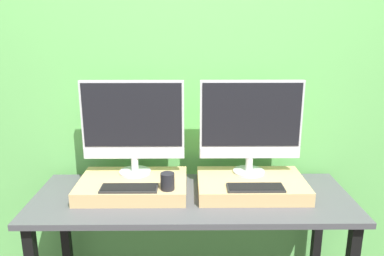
{
  "coord_description": "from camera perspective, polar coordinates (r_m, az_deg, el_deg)",
  "views": [
    {
      "loc": [
        -0.02,
        -1.51,
        1.6
      ],
      "look_at": [
        0.0,
        0.44,
        1.07
      ],
      "focal_mm": 35.0,
      "sensor_mm": 36.0,
      "label": 1
    }
  ],
  "objects": [
    {
      "name": "monitor_left",
      "position": [
        2.04,
        -8.98,
        0.63
      ],
      "size": [
        0.55,
        0.17,
        0.52
      ],
      "color": "silver",
      "rests_on": "wooden_riser_left"
    },
    {
      "name": "keyboard_right",
      "position": [
        1.93,
        9.66,
        -8.94
      ],
      "size": [
        0.29,
        0.1,
        0.01
      ],
      "color": "#2D2D2D",
      "rests_on": "wooden_riser_right"
    },
    {
      "name": "wooden_riser_left",
      "position": [
        2.06,
        -8.97,
        -8.67
      ],
      "size": [
        0.57,
        0.38,
        0.07
      ],
      "color": "tan",
      "rests_on": "workbench"
    },
    {
      "name": "workbench",
      "position": [
        2.04,
        0.04,
        -12.44
      ],
      "size": [
        1.67,
        0.59,
        0.74
      ],
      "color": "#47474C",
      "rests_on": "ground_plane"
    },
    {
      "name": "wall_back",
      "position": [
        2.2,
        -0.06,
        7.39
      ],
      "size": [
        8.0,
        0.04,
        2.6
      ],
      "color": "#66B75B",
      "rests_on": "ground_plane"
    },
    {
      "name": "keyboard_left",
      "position": [
        1.92,
        -9.56,
        -9.02
      ],
      "size": [
        0.29,
        0.1,
        0.01
      ],
      "color": "#2D2D2D",
      "rests_on": "wooden_riser_left"
    },
    {
      "name": "wooden_riser_right",
      "position": [
        2.06,
        8.99,
        -8.61
      ],
      "size": [
        0.57,
        0.38,
        0.07
      ],
      "color": "tan",
      "rests_on": "workbench"
    },
    {
      "name": "mug",
      "position": [
        1.89,
        -3.75,
        -8.12
      ],
      "size": [
        0.07,
        0.07,
        0.09
      ],
      "color": "black",
      "rests_on": "wooden_riser_left"
    },
    {
      "name": "monitor_right",
      "position": [
        2.04,
        8.96,
        0.67
      ],
      "size": [
        0.55,
        0.17,
        0.52
      ],
      "color": "silver",
      "rests_on": "wooden_riser_right"
    }
  ]
}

